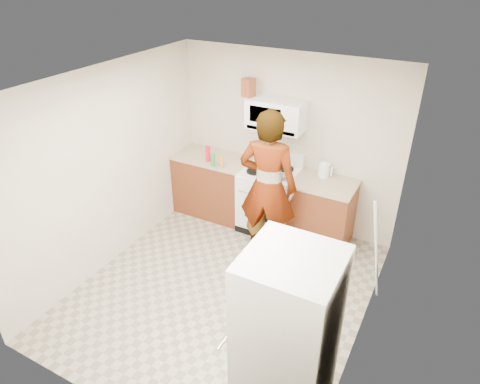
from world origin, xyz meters
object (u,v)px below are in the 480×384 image
Objects in this scene: fridge at (287,342)px; kettle at (324,170)px; microwave at (276,115)px; gas_range at (269,198)px; person at (268,187)px; saucepan at (261,158)px.

fridge is 9.22× the size of kettle.
fridge is at bearing -89.72° from kettle.
microwave reaches higher than fridge.
gas_range is at bearing -90.00° from microwave.
person is 9.94× the size of saucepan.
gas_range is at bearing -35.63° from saucepan.
kettle is at bearing 14.01° from gas_range.
kettle reaches higher than saucepan.
microwave is (0.00, 0.13, 1.21)m from gas_range.
kettle is (0.70, 0.18, 0.54)m from gas_range.
microwave is at bearing 171.48° from kettle.
microwave is 0.45× the size of fridge.
person is (0.23, -0.72, -0.69)m from microwave.
person is at bearing -68.59° from gas_range.
kettle is (0.47, 0.77, 0.01)m from person.
person is at bearing -134.00° from kettle.
microwave is at bearing 116.07° from fridge.
fridge is (1.33, -2.59, 0.36)m from gas_range.
microwave is at bearing -7.51° from saucepan.
microwave is 3.14m from fridge.
person is at bearing -72.13° from microwave.
fridge reaches higher than kettle.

